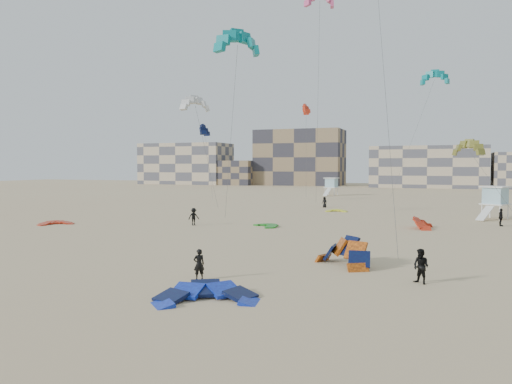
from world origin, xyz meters
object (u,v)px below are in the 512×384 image
(kite_ground_orange, at_px, (342,266))
(kitesurfer_main, at_px, (199,264))
(kite_ground_blue, at_px, (206,301))
(lifeguard_tower_near, at_px, (495,203))

(kite_ground_orange, xyz_separation_m, kitesurfer_main, (-6.71, -6.58, 0.86))
(kite_ground_blue, distance_m, kitesurfer_main, 4.54)
(kite_ground_orange, distance_m, lifeguard_tower_near, 35.85)
(kite_ground_blue, height_order, kite_ground_orange, kite_ground_orange)
(kite_ground_blue, bearing_deg, kite_ground_orange, 39.32)
(kitesurfer_main, xyz_separation_m, lifeguard_tower_near, (18.40, 40.42, 1.08))
(kite_ground_orange, height_order, kitesurfer_main, kite_ground_orange)
(kite_ground_blue, bearing_deg, lifeguard_tower_near, 42.27)
(kite_ground_orange, bearing_deg, lifeguard_tower_near, 113.18)
(kite_ground_orange, bearing_deg, kite_ground_blue, -70.70)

